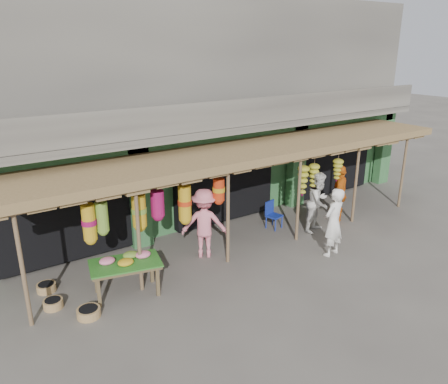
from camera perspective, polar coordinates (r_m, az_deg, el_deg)
ground at (r=12.91m, az=5.52°, el=-6.93°), size 80.00×80.00×0.00m
building at (r=15.82m, az=-5.53°, el=10.69°), size 16.40×6.80×7.00m
awning at (r=12.53m, az=3.03°, el=4.88°), size 14.00×2.70×2.79m
flower_table at (r=10.45m, az=-12.70°, el=-9.12°), size 1.77×1.28×0.96m
blue_chair at (r=13.93m, az=6.33°, el=-2.76°), size 0.51×0.52×0.88m
basket_left at (r=11.42m, az=-22.18°, el=-11.48°), size 0.59×0.59×0.19m
basket_mid at (r=10.17m, az=-17.25°, el=-14.81°), size 0.53×0.53×0.20m
basket_right at (r=10.72m, az=-21.42°, el=-13.44°), size 0.55×0.55×0.20m
person_front at (r=12.29m, az=14.10°, el=-3.86°), size 0.78×0.58×1.94m
person_right at (r=13.78m, az=12.25°, el=-1.29°), size 1.11×0.98×1.90m
person_vendor at (r=14.59m, az=14.83°, el=-0.29°), size 1.19×1.05×1.94m
person_shopper at (r=11.87m, az=-2.58°, el=-4.09°), size 1.44×1.30×1.94m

